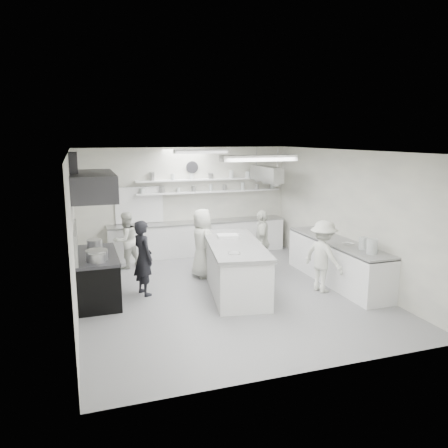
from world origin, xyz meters
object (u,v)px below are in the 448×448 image
object	(u,v)px
back_counter	(199,238)
cook_stove	(143,258)
prep_island	(235,268)
cook_back	(126,240)
stove	(97,278)
right_counter	(337,262)

from	to	relation	value
back_counter	cook_stove	distance (m)	3.43
prep_island	cook_back	size ratio (longest dim) A/B	1.91
stove	right_counter	bearing A→B (deg)	-6.52
stove	cook_stove	xyz separation A→B (m)	(0.94, 0.00, 0.35)
back_counter	cook_back	size ratio (longest dim) A/B	3.48
right_counter	cook_back	xyz separation A→B (m)	(-4.45, 2.67, 0.25)
prep_island	cook_back	xyz separation A→B (m)	(-2.04, 2.46, 0.21)
right_counter	cook_stove	size ratio (longest dim) A/B	2.07
stove	cook_back	world-z (taller)	cook_back
cook_stove	cook_back	xyz separation A→B (m)	(-0.14, 2.07, -0.08)
prep_island	cook_stove	xyz separation A→B (m)	(-1.90, 0.40, 0.29)
stove	cook_stove	bearing A→B (deg)	0.26
stove	cook_stove	distance (m)	1.00
back_counter	cook_back	distance (m)	2.23
right_counter	cook_back	distance (m)	5.19
stove	cook_back	xyz separation A→B (m)	(0.80, 2.07, 0.27)
stove	right_counter	distance (m)	5.28
stove	cook_back	size ratio (longest dim) A/B	1.25
back_counter	prep_island	size ratio (longest dim) A/B	1.82
back_counter	prep_island	world-z (taller)	prep_island
prep_island	cook_stove	bearing A→B (deg)	178.06
right_counter	prep_island	xyz separation A→B (m)	(-2.41, 0.21, 0.04)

